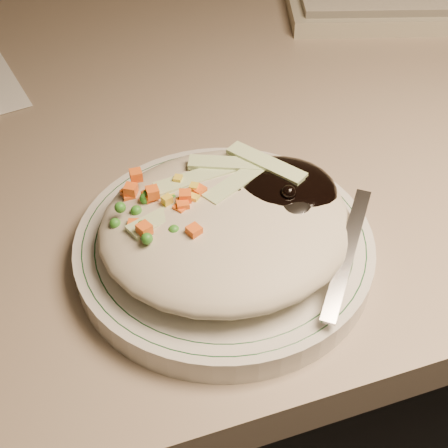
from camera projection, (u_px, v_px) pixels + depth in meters
name	position (u px, v px, depth m)	size (l,w,h in m)	color
desk	(219.00, 239.00, 0.80)	(1.40, 0.70, 0.74)	gray
plate	(224.00, 248.00, 0.49)	(0.23, 0.23, 0.02)	silver
plate_rim	(224.00, 239.00, 0.48)	(0.22, 0.22, 0.00)	#144723
meal	(230.00, 218.00, 0.47)	(0.21, 0.19, 0.05)	#ADA58D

